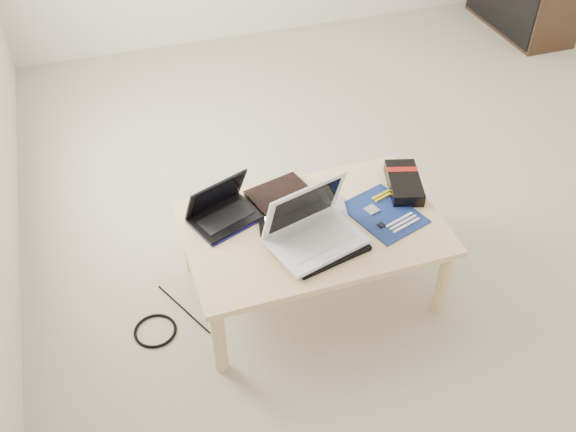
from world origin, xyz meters
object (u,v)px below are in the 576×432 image
object	(u,v)px
coffee_table	(313,234)
netbook	(223,211)
white_laptop	(312,229)
gpu_box	(404,183)

from	to	relation	value
coffee_table	netbook	size ratio (longest dim) A/B	3.23
white_laptop	gpu_box	size ratio (longest dim) A/B	1.39
netbook	gpu_box	bearing A→B (deg)	-3.84
coffee_table	gpu_box	xyz separation A→B (m)	(0.48, 0.11, 0.08)
netbook	white_laptop	size ratio (longest dim) A/B	0.80
netbook	coffee_table	bearing A→B (deg)	-25.42
netbook	white_laptop	world-z (taller)	white_laptop
coffee_table	white_laptop	world-z (taller)	white_laptop
coffee_table	gpu_box	world-z (taller)	gpu_box
netbook	gpu_box	distance (m)	0.83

